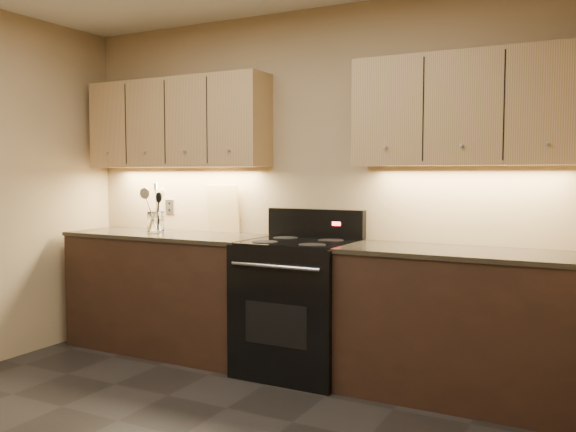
% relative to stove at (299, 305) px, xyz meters
% --- Properties ---
extents(wall_back, '(4.00, 0.04, 2.60)m').
position_rel_stove_xyz_m(wall_back, '(-0.08, 0.32, 0.82)').
color(wall_back, tan).
rests_on(wall_back, ground).
extents(counter_left, '(1.62, 0.62, 0.93)m').
position_rel_stove_xyz_m(counter_left, '(-1.18, 0.02, -0.01)').
color(counter_left, black).
rests_on(counter_left, ground).
extents(counter_right, '(1.46, 0.62, 0.93)m').
position_rel_stove_xyz_m(counter_right, '(1.10, 0.02, -0.01)').
color(counter_right, black).
rests_on(counter_right, ground).
extents(stove, '(0.76, 0.68, 1.14)m').
position_rel_stove_xyz_m(stove, '(0.00, 0.00, 0.00)').
color(stove, black).
rests_on(stove, ground).
extents(upper_cab_left, '(1.60, 0.30, 0.70)m').
position_rel_stove_xyz_m(upper_cab_left, '(-1.18, 0.17, 1.32)').
color(upper_cab_left, tan).
rests_on(upper_cab_left, wall_back).
extents(upper_cab_right, '(1.44, 0.30, 0.70)m').
position_rel_stove_xyz_m(upper_cab_right, '(1.10, 0.17, 1.32)').
color(upper_cab_right, tan).
rests_on(upper_cab_right, wall_back).
extents(outlet_plate, '(0.08, 0.01, 0.12)m').
position_rel_stove_xyz_m(outlet_plate, '(-1.38, 0.31, 0.64)').
color(outlet_plate, '#B2B5BA').
rests_on(outlet_plate, wall_back).
extents(utensil_crock, '(0.17, 0.17, 0.17)m').
position_rel_stove_xyz_m(utensil_crock, '(-1.31, 0.05, 0.53)').
color(utensil_crock, white).
rests_on(utensil_crock, counter_left).
extents(cutting_board, '(0.31, 0.08, 0.38)m').
position_rel_stove_xyz_m(cutting_board, '(-0.82, 0.29, 0.64)').
color(cutting_board, '#D2B871').
rests_on(cutting_board, counter_left).
extents(wooden_spoon, '(0.12, 0.16, 0.35)m').
position_rel_stove_xyz_m(wooden_spoon, '(-1.35, 0.03, 0.64)').
color(wooden_spoon, '#D2B871').
rests_on(wooden_spoon, utensil_crock).
extents(black_spoon, '(0.11, 0.10, 0.31)m').
position_rel_stove_xyz_m(black_spoon, '(-1.31, 0.06, 0.62)').
color(black_spoon, black).
rests_on(black_spoon, utensil_crock).
extents(steel_spatula, '(0.17, 0.14, 0.40)m').
position_rel_stove_xyz_m(steel_spatula, '(-1.29, 0.05, 0.66)').
color(steel_spatula, silver).
rests_on(steel_spatula, utensil_crock).
extents(steel_skimmer, '(0.21, 0.12, 0.35)m').
position_rel_stove_xyz_m(steel_skimmer, '(-1.29, 0.04, 0.64)').
color(steel_skimmer, silver).
rests_on(steel_skimmer, utensil_crock).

